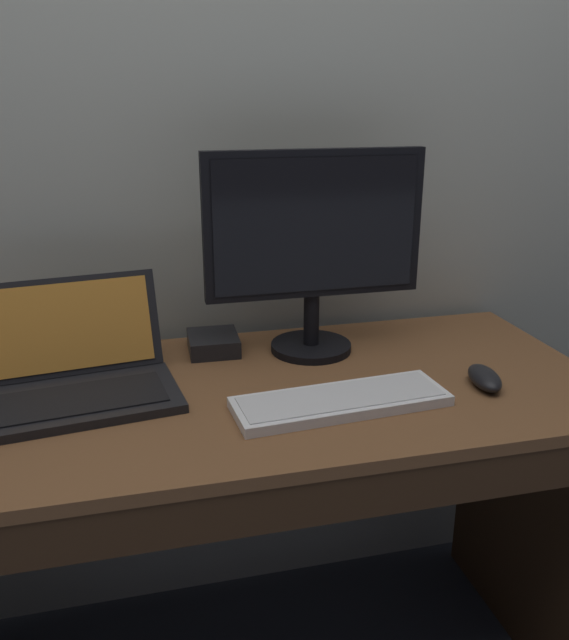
% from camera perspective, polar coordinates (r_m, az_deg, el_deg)
% --- Properties ---
extents(desk, '(1.45, 0.64, 0.77)m').
position_cam_1_polar(desk, '(1.46, -2.65, -15.86)').
color(desk, brown).
rests_on(desk, ground).
extents(laptop_black, '(0.39, 0.33, 0.21)m').
position_cam_1_polar(laptop_black, '(1.35, -17.30, -4.54)').
color(laptop_black, black).
rests_on(laptop_black, desk).
extents(external_monitor, '(0.48, 0.18, 0.45)m').
position_cam_1_polar(external_monitor, '(1.43, 2.58, 6.75)').
color(external_monitor, black).
rests_on(external_monitor, desk).
extents(wired_keyboard, '(0.42, 0.16, 0.02)m').
position_cam_1_polar(wired_keyboard, '(1.26, 4.91, -7.01)').
color(wired_keyboard, white).
rests_on(wired_keyboard, desk).
extents(computer_mouse, '(0.08, 0.13, 0.04)m').
position_cam_1_polar(computer_mouse, '(1.40, 16.95, -4.82)').
color(computer_mouse, black).
rests_on(computer_mouse, desk).
extents(external_drive_box, '(0.12, 0.13, 0.04)m').
position_cam_1_polar(external_drive_box, '(1.52, -6.20, -2.00)').
color(external_drive_box, black).
rests_on(external_drive_box, desk).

